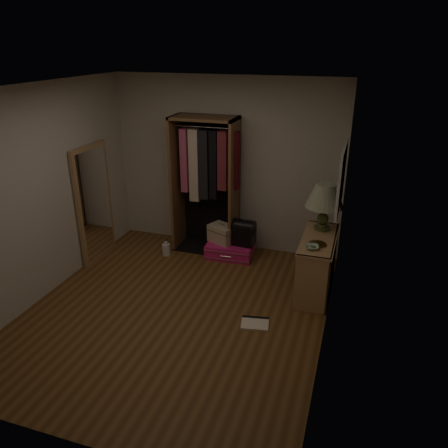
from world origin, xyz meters
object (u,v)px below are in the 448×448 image
at_px(console_bookshelf, 317,262).
at_px(pink_suitcase, 230,249).
at_px(train_case, 222,233).
at_px(open_wardrobe, 208,174).
at_px(white_jug, 166,249).
at_px(floor_mirror, 94,203).
at_px(black_bag, 243,232).
at_px(table_lamp, 325,197).

bearing_deg(console_bookshelf, pink_suitcase, 157.03).
bearing_deg(train_case, pink_suitcase, 20.93).
bearing_deg(train_case, open_wardrobe, 174.09).
xyz_separation_m(console_bookshelf, white_jug, (-2.29, 0.30, -0.30)).
xyz_separation_m(floor_mirror, black_bag, (2.07, 0.62, -0.43)).
relative_size(open_wardrobe, pink_suitcase, 2.82).
bearing_deg(black_bag, pink_suitcase, -168.69).
relative_size(floor_mirror, white_jug, 7.77).
height_order(console_bookshelf, black_bag, console_bookshelf).
relative_size(train_case, black_bag, 1.19).
xyz_separation_m(console_bookshelf, black_bag, (-1.17, 0.59, 0.02)).
distance_m(open_wardrobe, table_lamp, 1.82).
xyz_separation_m(floor_mirror, white_jug, (0.95, 0.33, -0.76)).
xyz_separation_m(black_bag, white_jug, (-1.12, -0.30, -0.32)).
relative_size(floor_mirror, black_bag, 4.32).
height_order(open_wardrobe, white_jug, open_wardrobe).
bearing_deg(console_bookshelf, white_jug, 172.60).
bearing_deg(open_wardrobe, table_lamp, -15.16).
xyz_separation_m(open_wardrobe, train_case, (0.28, -0.16, -0.86)).
relative_size(train_case, table_lamp, 0.76).
distance_m(pink_suitcase, table_lamp, 1.76).
bearing_deg(white_jug, console_bookshelf, -7.40).
height_order(open_wardrobe, black_bag, open_wardrobe).
height_order(pink_suitcase, black_bag, black_bag).
bearing_deg(console_bookshelf, open_wardrobe, 157.17).
height_order(pink_suitcase, table_lamp, table_lamp).
relative_size(pink_suitcase, train_case, 1.55).
height_order(floor_mirror, black_bag, floor_mirror).
bearing_deg(floor_mirror, open_wardrobe, 27.37).
height_order(open_wardrobe, pink_suitcase, open_wardrobe).
distance_m(console_bookshelf, open_wardrobe, 2.07).
distance_m(console_bookshelf, floor_mirror, 3.27).
height_order(floor_mirror, train_case, floor_mirror).
bearing_deg(console_bookshelf, train_case, 158.65).
xyz_separation_m(pink_suitcase, black_bag, (0.18, 0.02, 0.31)).
bearing_deg(floor_mirror, pink_suitcase, 17.58).
bearing_deg(open_wardrobe, floor_mirror, -152.63).
distance_m(floor_mirror, white_jug, 1.26).
distance_m(open_wardrobe, black_bag, 1.00).
relative_size(pink_suitcase, black_bag, 1.84).
distance_m(pink_suitcase, black_bag, 0.36).
relative_size(floor_mirror, train_case, 3.62).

